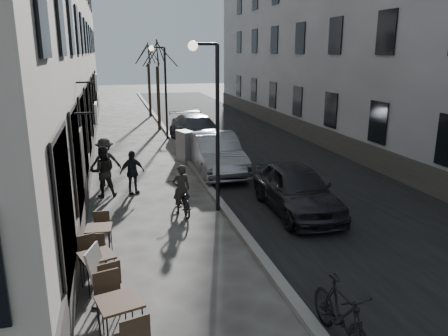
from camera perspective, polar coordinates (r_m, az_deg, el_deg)
name	(u,v)px	position (r m, az deg, el deg)	size (l,w,h in m)	color
ground	(296,321)	(8.61, 9.37, -19.16)	(120.00, 120.00, 0.00)	#3C3937
road	(242,142)	(23.98, 2.41, 3.46)	(7.30, 60.00, 0.00)	black
kerb	(176,144)	(23.18, -6.27, 3.12)	(0.25, 60.00, 0.12)	slate
streetlamp_near	(212,109)	(12.89, -1.61, 7.68)	(0.90, 0.28, 5.09)	black
streetlamp_far	(162,82)	(24.68, -8.05, 11.06)	(0.90, 0.28, 5.09)	black
tree_near	(157,53)	(27.61, -8.78, 14.57)	(2.40, 2.40, 5.70)	black
tree_far	(148,53)	(33.58, -9.91, 14.58)	(2.40, 2.40, 5.70)	black
bistro_set_a	(120,318)	(7.86, -13.38, -18.54)	(0.88, 1.75, 1.00)	black
bistro_set_b	(98,268)	(9.57, -16.17, -12.48)	(0.92, 1.65, 0.94)	black
bistro_set_c	(99,238)	(11.05, -15.96, -8.81)	(0.65, 1.51, 0.87)	black
sign_board	(100,280)	(9.19, -15.89, -13.84)	(0.58, 0.73, 1.14)	black
utility_cabinet	(186,146)	(19.58, -5.05, 2.85)	(0.51, 0.92, 1.39)	slate
bicycle	(182,198)	(13.41, -5.56, -3.95)	(0.61, 1.76, 0.92)	black
cyclist_rider	(181,189)	(13.32, -5.59, -2.75)	(0.55, 0.36, 1.51)	black
pedestrian_near	(103,172)	(15.30, -15.51, -0.45)	(0.84, 0.66, 1.74)	black
pedestrian_mid	(105,162)	(16.58, -15.25, 0.79)	(1.14, 0.65, 1.76)	#2E2B28
pedestrian_far	(132,172)	(15.37, -11.91, -0.55)	(0.90, 0.37, 1.53)	black
car_near	(296,189)	(13.52, 9.44, -2.69)	(1.75, 4.34, 1.48)	black
car_mid	(216,153)	(17.74, -1.05, 1.94)	(1.67, 4.79, 1.58)	gray
car_far	(197,130)	(23.11, -3.54, 4.93)	(2.15, 5.28, 1.53)	#33373C
moped	(341,314)	(7.91, 15.10, -17.97)	(0.53, 1.89, 1.14)	black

